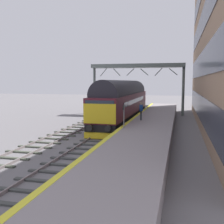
% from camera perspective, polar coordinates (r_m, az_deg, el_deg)
% --- Properties ---
extents(ground_plane, '(140.00, 140.00, 0.00)m').
position_cam_1_polar(ground_plane, '(24.35, -0.83, -4.40)').
color(ground_plane, slate).
rests_on(ground_plane, ground).
extents(track_main, '(2.50, 60.00, 0.15)m').
position_cam_1_polar(track_main, '(24.34, -0.83, -4.28)').
color(track_main, gray).
rests_on(track_main, ground).
extents(track_adjacent_west, '(2.50, 60.00, 0.15)m').
position_cam_1_polar(track_adjacent_west, '(25.46, -8.55, -3.88)').
color(track_adjacent_west, gray).
rests_on(track_adjacent_west, ground).
extents(station_platform, '(4.00, 44.00, 1.01)m').
position_cam_1_polar(station_platform, '(23.62, 7.65, -3.56)').
color(station_platform, gray).
rests_on(station_platform, ground).
extents(diesel_locomotive, '(2.74, 18.85, 4.68)m').
position_cam_1_polar(diesel_locomotive, '(30.42, 2.33, 2.44)').
color(diesel_locomotive, black).
rests_on(diesel_locomotive, ground).
extents(platform_number_sign, '(0.10, 0.44, 1.76)m').
position_cam_1_polar(platform_number_sign, '(20.65, 2.46, -0.19)').
color(platform_number_sign, slate).
rests_on(platform_number_sign, station_platform).
extents(waiting_passenger, '(0.35, 0.51, 1.64)m').
position_cam_1_polar(waiting_passenger, '(25.31, 6.06, 0.52)').
color(waiting_passenger, '#2E373B').
rests_on(waiting_passenger, station_platform).
extents(overhead_footbridge, '(12.83, 2.00, 6.97)m').
position_cam_1_polar(overhead_footbridge, '(38.47, 5.28, 8.92)').
color(overhead_footbridge, slate).
rests_on(overhead_footbridge, ground).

